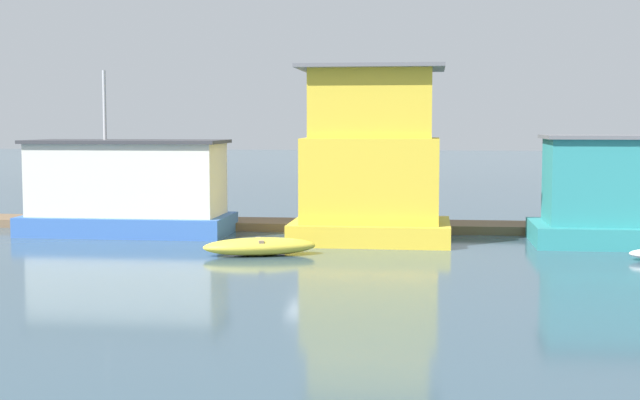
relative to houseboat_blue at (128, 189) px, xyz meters
The scene contains 9 objects.
ground_plane 7.19m from the houseboat_blue, ahead, with size 200.00×200.00×0.00m, color #385160.
dock_walkway 7.49m from the houseboat_blue, 17.76° to the left, with size 33.80×2.14×0.30m, color brown.
houseboat_blue is the anchor object (origin of this frame).
houseboat_yellow 8.74m from the houseboat_blue, ahead, with size 5.17×3.75×5.76m.
houseboat_teal 16.78m from the houseboat_blue, ahead, with size 5.81×3.55×3.52m.
dinghy_yellow 7.26m from the houseboat_blue, 38.64° to the right, with size 3.52×2.05×0.53m.
mooring_post_near_right 7.15m from the houseboat_blue, ahead, with size 0.29×0.29×1.56m, color brown.
mooring_post_near_left 9.55m from the houseboat_blue, ahead, with size 0.32×0.32×1.29m, color brown.
mooring_post_far_left 1.44m from the houseboat_blue, 46.71° to the left, with size 0.20×0.20×1.79m, color #846B4C.
Camera 1 is at (3.59, -29.68, 3.89)m, focal length 50.00 mm.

